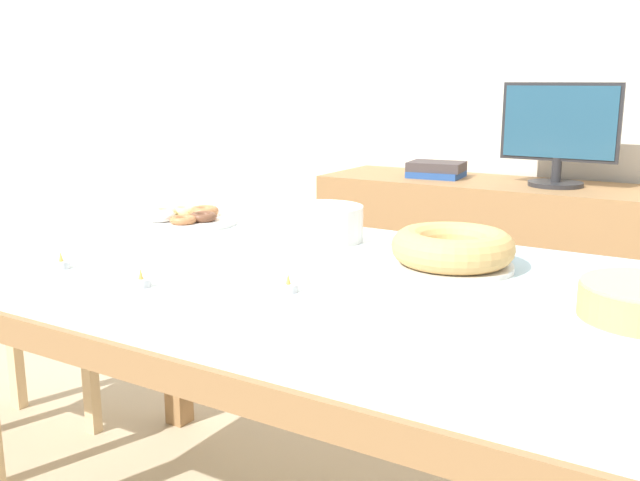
# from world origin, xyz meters

# --- Properties ---
(wall_back) EXTENTS (8.00, 0.10, 2.60)m
(wall_back) POSITION_xyz_m (0.00, 1.72, 1.30)
(wall_back) COLOR silver
(wall_back) RESTS_ON ground
(dining_table) EXTENTS (1.77, 0.97, 0.76)m
(dining_table) POSITION_xyz_m (0.00, 0.00, 0.68)
(dining_table) COLOR silver
(dining_table) RESTS_ON ground
(sideboard) EXTENTS (1.48, 0.44, 0.79)m
(sideboard) POSITION_xyz_m (0.00, 1.42, 0.39)
(sideboard) COLOR olive
(sideboard) RESTS_ON ground
(computer_monitor) EXTENTS (0.42, 0.20, 0.38)m
(computer_monitor) POSITION_xyz_m (0.17, 1.42, 0.98)
(computer_monitor) COLOR #262628
(computer_monitor) RESTS_ON sideboard
(book_stack) EXTENTS (0.23, 0.19, 0.06)m
(book_stack) POSITION_xyz_m (-0.30, 1.42, 0.82)
(book_stack) COLOR #23478C
(book_stack) RESTS_ON sideboard
(cake_golden_bundt) EXTENTS (0.27, 0.27, 0.09)m
(cake_golden_bundt) POSITION_xyz_m (0.25, 0.17, 0.81)
(cake_golden_bundt) COLOR white
(cake_golden_bundt) RESTS_ON dining_table
(pastry_platter) EXTENTS (0.31, 0.31, 0.04)m
(pastry_platter) POSITION_xyz_m (-0.60, 0.25, 0.78)
(pastry_platter) COLOR white
(pastry_platter) RESTS_ON dining_table
(plate_stack) EXTENTS (0.21, 0.21, 0.09)m
(plate_stack) POSITION_xyz_m (-0.14, 0.27, 0.81)
(plate_stack) COLOR white
(plate_stack) RESTS_ON dining_table
(tealight_right_edge) EXTENTS (0.04, 0.04, 0.04)m
(tealight_right_edge) POSITION_xyz_m (-0.49, -0.28, 0.77)
(tealight_right_edge) COLOR silver
(tealight_right_edge) RESTS_ON dining_table
(tealight_centre) EXTENTS (0.04, 0.04, 0.04)m
(tealight_centre) POSITION_xyz_m (0.04, -0.16, 0.77)
(tealight_centre) COLOR silver
(tealight_centre) RESTS_ON dining_table
(tealight_near_front) EXTENTS (0.04, 0.04, 0.04)m
(tealight_near_front) POSITION_xyz_m (-0.23, -0.29, 0.77)
(tealight_near_front) COLOR silver
(tealight_near_front) RESTS_ON dining_table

